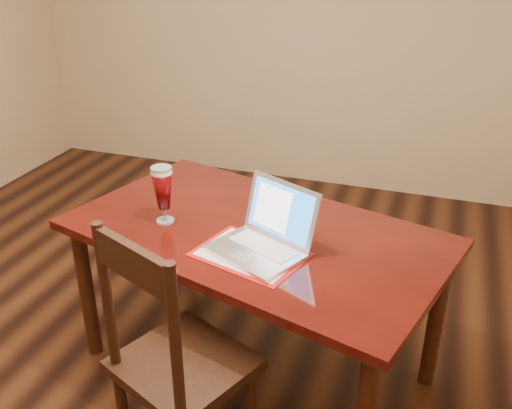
% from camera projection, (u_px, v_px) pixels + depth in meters
% --- Properties ---
extents(ground, '(5.00, 5.00, 0.00)m').
position_uv_depth(ground, '(157.00, 370.00, 2.79)').
color(ground, black).
rests_on(ground, ground).
extents(dining_table, '(1.81, 1.32, 1.03)m').
position_uv_depth(dining_table, '(253.00, 247.00, 2.52)').
color(dining_table, '#460E09').
rests_on(dining_table, ground).
extents(dining_chair, '(0.59, 0.58, 1.08)m').
position_uv_depth(dining_chair, '(176.00, 362.00, 2.11)').
color(dining_chair, black).
rests_on(dining_chair, ground).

